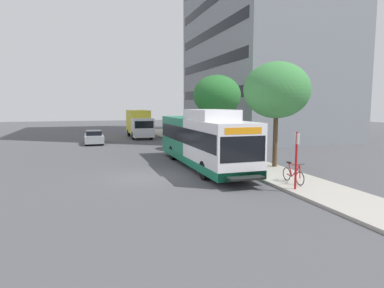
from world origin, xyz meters
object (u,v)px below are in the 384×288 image
at_px(bicycle_parked, 293,174).
at_px(street_tree_mid_block, 217,96).
at_px(transit_bus, 203,140).
at_px(box_truck_background, 139,123).
at_px(parked_car_far_lane, 94,137).
at_px(bus_stop_sign_pole, 296,156).
at_px(street_tree_near_stop, 277,90).

height_order(bicycle_parked, street_tree_mid_block, street_tree_mid_block).
bearing_deg(transit_bus, box_truck_background, 92.45).
relative_size(bicycle_parked, parked_car_far_lane, 0.39).
relative_size(bus_stop_sign_pole, box_truck_background, 0.37).
xyz_separation_m(transit_bus, bicycle_parked, (2.55, -6.05, -1.14)).
distance_m(street_tree_mid_block, box_truck_background, 14.44).
relative_size(bus_stop_sign_pole, bicycle_parked, 1.48).
bearing_deg(parked_car_far_lane, bicycle_parked, -67.66).
height_order(street_tree_near_stop, box_truck_background, street_tree_near_stop).
distance_m(transit_bus, bicycle_parked, 6.67).
bearing_deg(transit_bus, bicycle_parked, -67.14).
relative_size(bus_stop_sign_pole, street_tree_near_stop, 0.41).
bearing_deg(bus_stop_sign_pole, street_tree_mid_block, 82.54).
xyz_separation_m(bus_stop_sign_pole, street_tree_near_stop, (2.12, 5.24, 3.14)).
relative_size(transit_bus, street_tree_near_stop, 1.93).
distance_m(transit_bus, parked_car_far_lane, 16.61).
xyz_separation_m(bus_stop_sign_pole, box_truck_background, (-2.79, 27.59, 0.09)).
distance_m(transit_bus, box_truck_background, 20.46).
xyz_separation_m(street_tree_near_stop, street_tree_mid_block, (-0.26, 9.02, -0.09)).
height_order(bicycle_parked, street_tree_near_stop, street_tree_near_stop).
height_order(bicycle_parked, box_truck_background, box_truck_background).
height_order(transit_bus, bus_stop_sign_pole, transit_bus).
relative_size(street_tree_near_stop, parked_car_far_lane, 1.41).
bearing_deg(bicycle_parked, street_tree_mid_block, 84.67).
distance_m(bus_stop_sign_pole, box_truck_background, 27.74).
bearing_deg(bus_stop_sign_pole, parked_car_far_lane, 109.92).
bearing_deg(bus_stop_sign_pole, bicycle_parked, 59.88).
height_order(bus_stop_sign_pole, bicycle_parked, bus_stop_sign_pole).
bearing_deg(street_tree_mid_block, parked_car_far_lane, 140.52).
relative_size(street_tree_near_stop, street_tree_mid_block, 1.01).
relative_size(bicycle_parked, street_tree_near_stop, 0.28).
bearing_deg(transit_bus, street_tree_near_stop, -25.43).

